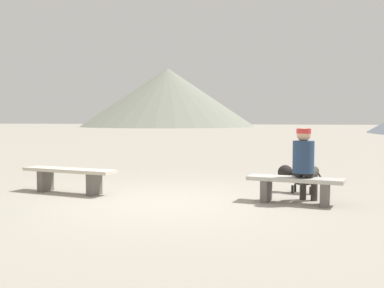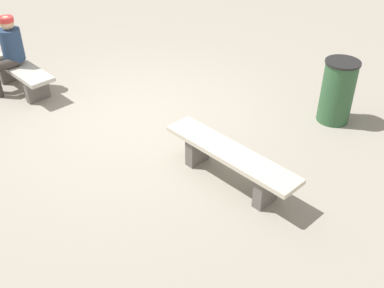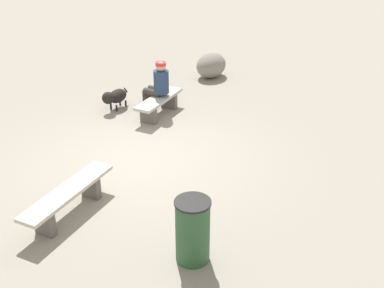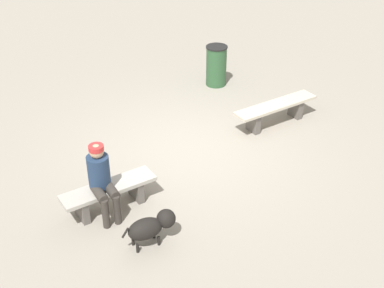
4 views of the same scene
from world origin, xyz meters
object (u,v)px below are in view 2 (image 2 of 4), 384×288
(bench_right, at_px, (22,73))
(trash_bin, at_px, (337,92))
(bench_left, at_px, (230,160))
(seated_person, at_px, (8,49))

(bench_right, relative_size, trash_bin, 1.66)
(bench_left, height_order, seated_person, seated_person)
(bench_left, distance_m, seated_person, 4.16)
(seated_person, xyz_separation_m, trash_bin, (-4.56, -2.23, -0.23))
(bench_right, bearing_deg, trash_bin, -145.06)
(bench_left, height_order, trash_bin, trash_bin)
(bench_left, bearing_deg, bench_right, 9.36)
(bench_right, xyz_separation_m, seated_person, (0.14, 0.06, 0.40))
(seated_person, bearing_deg, bench_right, -144.77)
(bench_left, bearing_deg, seated_person, 10.18)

